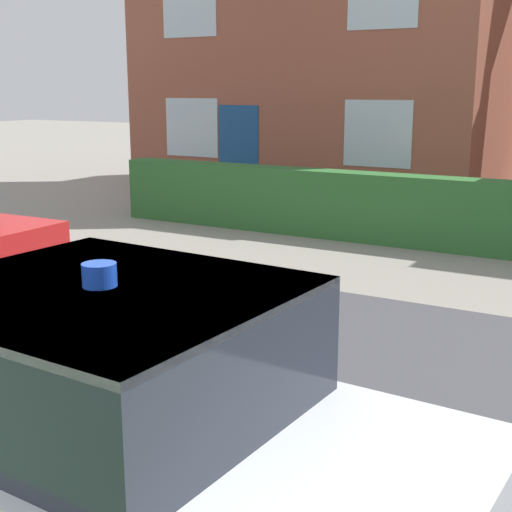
# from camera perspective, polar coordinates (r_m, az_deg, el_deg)

# --- Properties ---
(road_strip) EXTENTS (28.00, 6.40, 0.01)m
(road_strip) POSITION_cam_1_polar(r_m,az_deg,el_deg) (6.55, -9.21, -8.95)
(road_strip) COLOR #424247
(road_strip) RESTS_ON ground
(garden_hedge) EXTENTS (12.71, 0.52, 1.12)m
(garden_hedge) POSITION_cam_1_polar(r_m,az_deg,el_deg) (11.36, 16.31, 3.12)
(garden_hedge) COLOR #2D662D
(garden_hedge) RESTS_ON ground
(police_car) EXTENTS (4.46, 2.01, 1.63)m
(police_car) POSITION_cam_1_polar(r_m,az_deg,el_deg) (4.00, -14.10, -13.24)
(police_car) COLOR black
(police_car) RESTS_ON road_strip
(house_left) EXTENTS (8.47, 5.91, 8.25)m
(house_left) POSITION_cam_1_polar(r_m,az_deg,el_deg) (17.85, 6.38, 18.85)
(house_left) COLOR #93513D
(house_left) RESTS_ON ground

